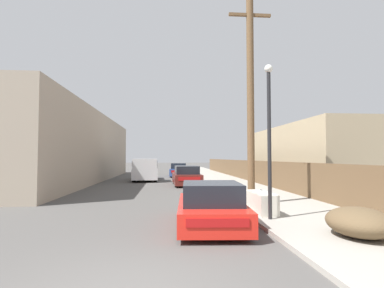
% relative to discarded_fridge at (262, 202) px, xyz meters
% --- Properties ---
extents(sidewalk_curb, '(4.20, 63.00, 0.12)m').
position_rel_discarded_fridge_xyz_m(sidewalk_curb, '(1.51, 17.73, -0.42)').
color(sidewalk_curb, '#9E998E').
rests_on(sidewalk_curb, ground).
extents(discarded_fridge, '(0.64, 1.75, 0.74)m').
position_rel_discarded_fridge_xyz_m(discarded_fridge, '(0.00, 0.00, 0.00)').
color(discarded_fridge, silver).
rests_on(discarded_fridge, sidewalk_curb).
extents(parked_sports_car_red, '(2.17, 4.28, 1.31)m').
position_rel_discarded_fridge_xyz_m(parked_sports_car_red, '(-2.00, -1.39, 0.11)').
color(parked_sports_car_red, red).
rests_on(parked_sports_car_red, ground).
extents(car_parked_mid, '(2.01, 4.43, 1.42)m').
position_rel_discarded_fridge_xyz_m(car_parked_mid, '(-1.87, 11.65, 0.18)').
color(car_parked_mid, '#5B1E19').
rests_on(car_parked_mid, ground).
extents(car_parked_far, '(2.03, 4.80, 1.43)m').
position_rel_discarded_fridge_xyz_m(car_parked_far, '(-2.06, 21.79, 0.19)').
color(car_parked_far, '#2D478C').
rests_on(car_parked_far, ground).
extents(pickup_truck, '(2.44, 6.00, 1.92)m').
position_rel_discarded_fridge_xyz_m(pickup_truck, '(-5.22, 16.18, 0.48)').
color(pickup_truck, silver).
rests_on(pickup_truck, ground).
extents(utility_pole, '(1.80, 0.30, 8.83)m').
position_rel_discarded_fridge_xyz_m(utility_pole, '(0.17, 1.87, 4.17)').
color(utility_pole, brown).
rests_on(utility_pole, sidewalk_curb).
extents(street_lamp, '(0.26, 0.26, 4.89)m').
position_rel_discarded_fridge_xyz_m(street_lamp, '(-0.08, -1.08, 2.46)').
color(street_lamp, '#232326').
rests_on(street_lamp, sidewalk_curb).
extents(brush_pile, '(1.47, 1.78, 0.71)m').
position_rel_discarded_fridge_xyz_m(brush_pile, '(1.36, -3.30, -0.00)').
color(brush_pile, brown).
rests_on(brush_pile, sidewalk_curb).
extents(wooden_fence, '(0.08, 44.03, 1.67)m').
position_rel_discarded_fridge_xyz_m(wooden_fence, '(3.46, 14.61, 0.48)').
color(wooden_fence, brown).
rests_on(wooden_fence, sidewalk_curb).
extents(building_left_block, '(7.00, 26.86, 5.72)m').
position_rel_discarded_fridge_xyz_m(building_left_block, '(-12.21, 16.19, 2.38)').
color(building_left_block, tan).
rests_on(building_left_block, ground).
extents(building_right_house, '(6.00, 12.41, 4.29)m').
position_rel_discarded_fridge_xyz_m(building_right_house, '(7.71, 10.40, 1.67)').
color(building_right_house, tan).
rests_on(building_right_house, ground).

